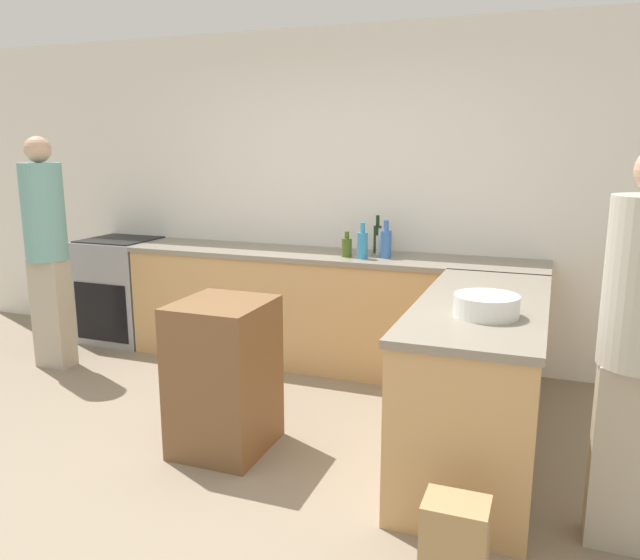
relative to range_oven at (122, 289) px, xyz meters
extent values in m
plane|color=gray|center=(2.02, -1.98, -0.47)|extent=(14.00, 14.00, 0.00)
cube|color=white|center=(2.02, 0.34, 0.88)|extent=(8.00, 0.06, 2.70)
cube|color=tan|center=(2.02, 0.00, -0.02)|extent=(3.34, 0.62, 0.89)
cube|color=gray|center=(2.02, 0.00, 0.44)|extent=(3.37, 0.65, 0.04)
cube|color=tan|center=(3.36, -1.18, -0.02)|extent=(0.66, 1.74, 0.89)
cube|color=gray|center=(3.36, -1.18, 0.44)|extent=(0.69, 1.77, 0.04)
cube|color=#99999E|center=(0.00, 0.00, 0.00)|extent=(0.65, 0.62, 0.93)
cube|color=black|center=(0.00, -0.31, -0.14)|extent=(0.55, 0.01, 0.52)
cube|color=black|center=(0.00, 0.00, 0.47)|extent=(0.60, 0.57, 0.01)
cube|color=brown|center=(1.95, -1.58, -0.02)|extent=(0.51, 0.56, 0.89)
cylinder|color=white|center=(3.41, -1.49, 0.51)|extent=(0.32, 0.32, 0.11)
cylinder|color=#475B1E|center=(2.21, -0.09, 0.53)|extent=(0.08, 0.08, 0.14)
cylinder|color=#475B1E|center=(2.21, -0.09, 0.63)|extent=(0.03, 0.03, 0.06)
cylinder|color=#338CBF|center=(2.34, -0.12, 0.56)|extent=(0.08, 0.08, 0.20)
cylinder|color=#338CBF|center=(2.34, -0.12, 0.70)|extent=(0.04, 0.04, 0.08)
cylinder|color=silver|center=(2.43, 0.09, 0.53)|extent=(0.07, 0.07, 0.15)
cylinder|color=silver|center=(2.43, 0.09, 0.64)|extent=(0.03, 0.03, 0.06)
cylinder|color=#386BB7|center=(2.51, -0.04, 0.56)|extent=(0.08, 0.08, 0.21)
cylinder|color=#386BB7|center=(2.51, -0.04, 0.71)|extent=(0.04, 0.04, 0.08)
cylinder|color=black|center=(2.38, 0.17, 0.57)|extent=(0.06, 0.06, 0.22)
cylinder|color=black|center=(2.38, 0.17, 0.72)|extent=(0.03, 0.03, 0.08)
cube|color=#ADA38E|center=(-0.05, -0.82, -0.03)|extent=(0.29, 0.18, 0.88)
cylinder|color=#6BA39E|center=(-0.05, -0.82, 0.79)|extent=(0.32, 0.32, 0.76)
sphere|color=tan|center=(-0.05, -0.82, 1.27)|extent=(0.20, 0.20, 0.20)
cube|color=#ADA38E|center=(4.08, -1.77, -0.04)|extent=(0.31, 0.19, 0.85)
cube|color=#A88456|center=(3.42, -2.36, -0.27)|extent=(0.26, 0.20, 0.40)
camera|label=1|loc=(3.70, -4.60, 1.29)|focal=35.00mm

